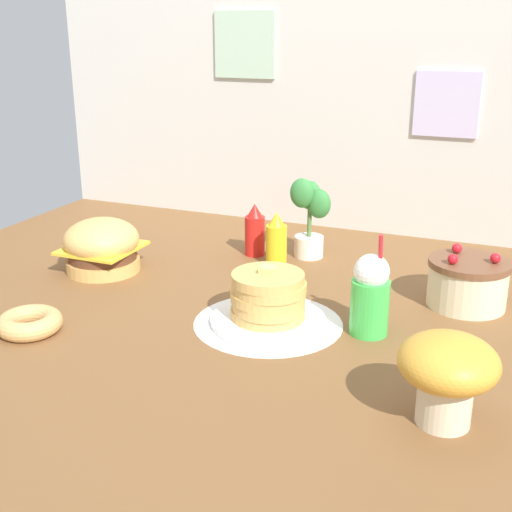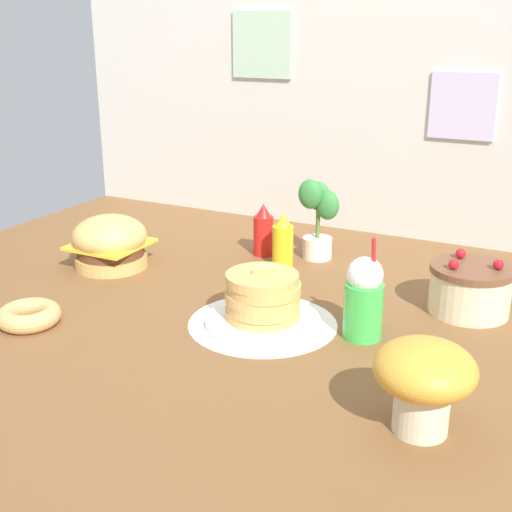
{
  "view_description": "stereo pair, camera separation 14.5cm",
  "coord_description": "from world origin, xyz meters",
  "px_view_note": "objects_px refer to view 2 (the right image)",
  "views": [
    {
      "loc": [
        0.7,
        -1.59,
        0.78
      ],
      "look_at": [
        -0.02,
        0.13,
        0.13
      ],
      "focal_mm": 47.04,
      "sensor_mm": 36.0,
      "label": 1
    },
    {
      "loc": [
        0.83,
        -1.53,
        0.78
      ],
      "look_at": [
        -0.02,
        0.13,
        0.13
      ],
      "focal_mm": 47.04,
      "sensor_mm": 36.0,
      "label": 2
    }
  ],
  "objects_px": {
    "potted_plant": "(318,216)",
    "mushroom_stool": "(424,377)",
    "pancake_stack": "(263,301)",
    "burger": "(110,243)",
    "donut_pink_glaze": "(29,315)",
    "cream_soda_cup": "(364,298)",
    "layer_cake": "(470,289)",
    "mustard_bottle": "(283,241)",
    "ketchup_bottle": "(263,231)"
  },
  "relations": [
    {
      "from": "burger",
      "to": "mushroom_stool",
      "type": "xyz_separation_m",
      "value": [
        1.17,
        -0.49,
        0.04
      ]
    },
    {
      "from": "mustard_bottle",
      "to": "mushroom_stool",
      "type": "relative_size",
      "value": 0.91
    },
    {
      "from": "cream_soda_cup",
      "to": "burger",
      "type": "bearing_deg",
      "value": 172.06
    },
    {
      "from": "mustard_bottle",
      "to": "cream_soda_cup",
      "type": "bearing_deg",
      "value": -43.95
    },
    {
      "from": "pancake_stack",
      "to": "potted_plant",
      "type": "xyz_separation_m",
      "value": [
        -0.08,
        0.58,
        0.08
      ]
    },
    {
      "from": "mustard_bottle",
      "to": "donut_pink_glaze",
      "type": "relative_size",
      "value": 1.08
    },
    {
      "from": "mushroom_stool",
      "to": "potted_plant",
      "type": "bearing_deg",
      "value": 123.4
    },
    {
      "from": "layer_cake",
      "to": "mushroom_stool",
      "type": "relative_size",
      "value": 1.13
    },
    {
      "from": "layer_cake",
      "to": "donut_pink_glaze",
      "type": "bearing_deg",
      "value": -149.07
    },
    {
      "from": "burger",
      "to": "mushroom_stool",
      "type": "height_order",
      "value": "mushroom_stool"
    },
    {
      "from": "layer_cake",
      "to": "potted_plant",
      "type": "height_order",
      "value": "potted_plant"
    },
    {
      "from": "cream_soda_cup",
      "to": "mushroom_stool",
      "type": "xyz_separation_m",
      "value": [
        0.24,
        -0.36,
        0.01
      ]
    },
    {
      "from": "burger",
      "to": "potted_plant",
      "type": "bearing_deg",
      "value": 34.34
    },
    {
      "from": "layer_cake",
      "to": "potted_plant",
      "type": "bearing_deg",
      "value": 156.93
    },
    {
      "from": "burger",
      "to": "potted_plant",
      "type": "xyz_separation_m",
      "value": [
        0.59,
        0.4,
        0.07
      ]
    },
    {
      "from": "ketchup_bottle",
      "to": "potted_plant",
      "type": "height_order",
      "value": "potted_plant"
    },
    {
      "from": "pancake_stack",
      "to": "donut_pink_glaze",
      "type": "relative_size",
      "value": 1.83
    },
    {
      "from": "layer_cake",
      "to": "mushroom_stool",
      "type": "distance_m",
      "value": 0.65
    },
    {
      "from": "burger",
      "to": "pancake_stack",
      "type": "xyz_separation_m",
      "value": [
        0.66,
        -0.18,
        -0.02
      ]
    },
    {
      "from": "mustard_bottle",
      "to": "donut_pink_glaze",
      "type": "height_order",
      "value": "mustard_bottle"
    },
    {
      "from": "pancake_stack",
      "to": "mushroom_stool",
      "type": "xyz_separation_m",
      "value": [
        0.51,
        -0.31,
        0.05
      ]
    },
    {
      "from": "potted_plant",
      "to": "mushroom_stool",
      "type": "height_order",
      "value": "potted_plant"
    },
    {
      "from": "mustard_bottle",
      "to": "potted_plant",
      "type": "xyz_separation_m",
      "value": [
        0.07,
        0.13,
        0.07
      ]
    },
    {
      "from": "pancake_stack",
      "to": "donut_pink_glaze",
      "type": "xyz_separation_m",
      "value": [
        -0.57,
        -0.29,
        -0.04
      ]
    },
    {
      "from": "layer_cake",
      "to": "donut_pink_glaze",
      "type": "relative_size",
      "value": 1.34
    },
    {
      "from": "burger",
      "to": "ketchup_bottle",
      "type": "distance_m",
      "value": 0.53
    },
    {
      "from": "mustard_bottle",
      "to": "donut_pink_glaze",
      "type": "xyz_separation_m",
      "value": [
        -0.42,
        -0.74,
        -0.06
      ]
    },
    {
      "from": "burger",
      "to": "mustard_bottle",
      "type": "xyz_separation_m",
      "value": [
        0.51,
        0.27,
        0.0
      ]
    },
    {
      "from": "pancake_stack",
      "to": "potted_plant",
      "type": "bearing_deg",
      "value": 97.46
    },
    {
      "from": "layer_cake",
      "to": "cream_soda_cup",
      "type": "xyz_separation_m",
      "value": [
        -0.22,
        -0.29,
        0.04
      ]
    },
    {
      "from": "burger",
      "to": "cream_soda_cup",
      "type": "relative_size",
      "value": 0.88
    },
    {
      "from": "ketchup_bottle",
      "to": "potted_plant",
      "type": "relative_size",
      "value": 0.66
    },
    {
      "from": "pancake_stack",
      "to": "mustard_bottle",
      "type": "xyz_separation_m",
      "value": [
        -0.15,
        0.45,
        0.02
      ]
    },
    {
      "from": "layer_cake",
      "to": "mustard_bottle",
      "type": "relative_size",
      "value": 1.25
    },
    {
      "from": "ketchup_bottle",
      "to": "mushroom_stool",
      "type": "xyz_separation_m",
      "value": [
        0.77,
        -0.83,
        0.03
      ]
    },
    {
      "from": "potted_plant",
      "to": "mushroom_stool",
      "type": "bearing_deg",
      "value": -56.6
    },
    {
      "from": "burger",
      "to": "donut_pink_glaze",
      "type": "height_order",
      "value": "burger"
    },
    {
      "from": "donut_pink_glaze",
      "to": "potted_plant",
      "type": "relative_size",
      "value": 0.61
    },
    {
      "from": "cream_soda_cup",
      "to": "potted_plant",
      "type": "height_order",
      "value": "potted_plant"
    },
    {
      "from": "pancake_stack",
      "to": "donut_pink_glaze",
      "type": "bearing_deg",
      "value": -152.82
    },
    {
      "from": "burger",
      "to": "potted_plant",
      "type": "relative_size",
      "value": 0.87
    },
    {
      "from": "cream_soda_cup",
      "to": "mushroom_stool",
      "type": "distance_m",
      "value": 0.43
    },
    {
      "from": "burger",
      "to": "mushroom_stool",
      "type": "bearing_deg",
      "value": -22.59
    },
    {
      "from": "layer_cake",
      "to": "mushroom_stool",
      "type": "xyz_separation_m",
      "value": [
        0.02,
        -0.65,
        0.05
      ]
    },
    {
      "from": "cream_soda_cup",
      "to": "donut_pink_glaze",
      "type": "bearing_deg",
      "value": -157.84
    },
    {
      "from": "mustard_bottle",
      "to": "cream_soda_cup",
      "type": "xyz_separation_m",
      "value": [
        0.42,
        -0.4,
        0.02
      ]
    },
    {
      "from": "burger",
      "to": "layer_cake",
      "type": "relative_size",
      "value": 1.06
    },
    {
      "from": "layer_cake",
      "to": "ketchup_bottle",
      "type": "relative_size",
      "value": 1.25
    },
    {
      "from": "burger",
      "to": "layer_cake",
      "type": "xyz_separation_m",
      "value": [
        1.15,
        0.16,
        -0.01
      ]
    },
    {
      "from": "pancake_stack",
      "to": "mushroom_stool",
      "type": "distance_m",
      "value": 0.6
    }
  ]
}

